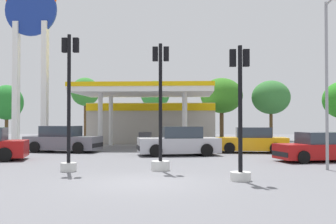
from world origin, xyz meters
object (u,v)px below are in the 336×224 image
Objects in this scene: corner_streetlamp at (328,67)px; car_3 at (63,140)px; traffic_signal_1 at (240,128)px; station_pole_sign at (31,33)px; tree_2 at (155,95)px; car_5 at (251,141)px; traffic_signal_2 at (161,128)px; tree_4 at (271,97)px; car_1 at (318,148)px; tree_0 at (7,103)px; traffic_signal_0 at (69,116)px; tree_3 at (222,96)px; tree_1 at (85,92)px; car_0 at (179,142)px.

car_3 is at bearing 147.25° from corner_streetlamp.
station_pole_sign is at bearing 130.57° from traffic_signal_1.
car_3 is 0.77× the size of tree_2.
traffic_signal_2 is at bearing -118.37° from car_5.
car_5 is 0.75× the size of tree_4.
car_1 is 0.75× the size of tree_0.
tree_4 reaches higher than traffic_signal_0.
car_1 is 20.65m from tree_3.
car_3 is 0.75× the size of tree_1.
tree_1 reaches higher than car_3.
car_0 is 9.75m from traffic_signal_1.
car_1 is at bearing -95.08° from tree_4.
tree_1 is 18.63m from tree_4.
car_0 is 19.50m from tree_4.
tree_1 is 1.02× the size of tree_2.
tree_1 is (7.99, 0.44, 1.08)m from tree_0.
traffic_signal_1 is 0.71× the size of tree_2.
tree_3 is at bearing 86.88° from traffic_signal_1.
car_0 is 0.79× the size of tree_3.
car_5 is at bearing 114.44° from car_1.
car_0 is 20.69m from tree_1.
tree_2 is at bearing 100.39° from traffic_signal_1.
station_pole_sign is at bearing 143.24° from corner_streetlamp.
car_0 is at bearing -15.29° from car_3.
tree_2 is (-7.49, 17.73, 4.01)m from car_5.
traffic_signal_1 is (6.32, -2.02, -0.42)m from traffic_signal_0.
tree_0 is at bearing 140.88° from car_1.
tree_4 reaches higher than car_0.
traffic_signal_0 reaches higher than car_1.
traffic_signal_0 is at bearing 162.26° from traffic_signal_1.
corner_streetlamp is (6.09, -6.62, 3.32)m from car_0.
tree_1 is at bearing 99.98° from car_3.
traffic_signal_0 reaches higher than car_5.
tree_0 reaches higher than car_3.
traffic_signal_2 is 24.47m from tree_3.
tree_2 reaches higher than traffic_signal_0.
car_0 is 25.09m from tree_0.
car_3 is 18.82m from tree_0.
traffic_signal_1 is at bearing -79.61° from tree_2.
tree_1 is (-6.02, 25.01, 2.72)m from traffic_signal_0.
tree_1 is 13.81m from tree_3.
car_1 is 32.14m from tree_0.
car_1 is at bearing -81.41° from tree_3.
station_pole_sign is 1.98× the size of corner_streetlamp.
car_5 is at bearing -46.82° from tree_1.
traffic_signal_2 reaches higher than car_3.
corner_streetlamp is (16.15, -24.22, -0.81)m from tree_1.
traffic_signal_2 is 0.90× the size of tree_0.
traffic_signal_0 is at bearing -70.80° from car_3.
corner_streetlamp reaches higher than traffic_signal_1.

